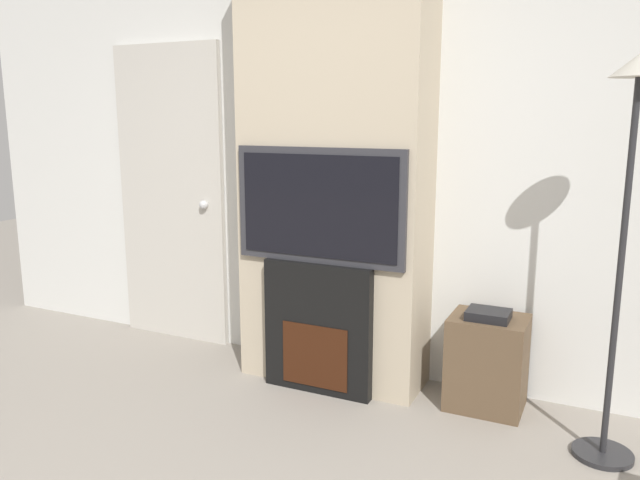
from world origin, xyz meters
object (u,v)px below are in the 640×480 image
(floor_lamp, at_px, (628,187))
(media_stand, at_px, (487,361))
(fireplace, at_px, (320,327))
(television, at_px, (320,206))

(floor_lamp, height_order, media_stand, floor_lamp)
(floor_lamp, relative_size, media_stand, 3.25)
(fireplace, height_order, floor_lamp, floor_lamp)
(television, bearing_deg, media_stand, 11.85)
(fireplace, height_order, media_stand, fireplace)
(floor_lamp, bearing_deg, media_stand, 155.10)
(fireplace, relative_size, floor_lamp, 0.42)
(television, xyz_separation_m, media_stand, (0.93, 0.19, -0.83))
(fireplace, xyz_separation_m, floor_lamp, (1.54, -0.09, 0.91))
(floor_lamp, xyz_separation_m, media_stand, (-0.61, 0.28, -1.02))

